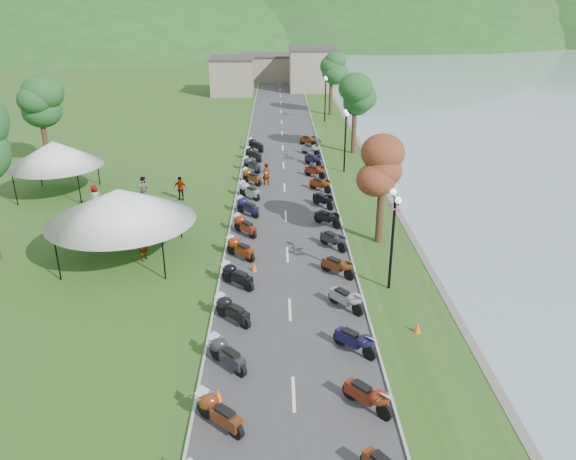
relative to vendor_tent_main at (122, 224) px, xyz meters
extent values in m
cube|color=#3C3C3F|center=(9.06, 18.07, -1.99)|extent=(7.00, 120.00, 0.02)
cube|color=gray|center=(7.06, 63.07, 0.50)|extent=(18.00, 16.00, 5.00)
imported|color=slate|center=(1.13, -0.42, -2.00)|extent=(0.69, 0.80, 1.83)
imported|color=slate|center=(-1.02, 9.43, -2.00)|extent=(0.91, 0.57, 1.77)
imported|color=slate|center=(-2.14, 3.04, -2.00)|extent=(0.88, 1.10, 1.59)
cone|color=#F2590C|center=(6.31, -12.20, -1.75)|extent=(0.32, 0.32, 0.50)
camera|label=1|loc=(8.52, -28.60, 11.58)|focal=35.00mm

